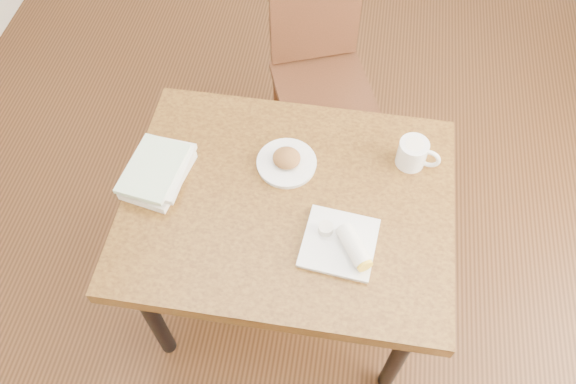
# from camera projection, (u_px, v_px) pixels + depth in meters

# --- Properties ---
(ground) EXTENTS (4.00, 5.00, 0.01)m
(ground) POSITION_uv_depth(u_px,v_px,m) (288.00, 289.00, 2.53)
(ground) COLOR #472814
(ground) RESTS_ON ground
(table) EXTENTS (1.12, 0.87, 0.75)m
(table) POSITION_uv_depth(u_px,v_px,m) (288.00, 213.00, 1.97)
(table) COLOR brown
(table) RESTS_ON ground
(chair_far) EXTENTS (0.54, 0.54, 0.95)m
(chair_far) POSITION_uv_depth(u_px,v_px,m) (319.00, 64.00, 2.53)
(chair_far) COLOR #472314
(chair_far) RESTS_ON ground
(plate_scone) EXTENTS (0.21, 0.21, 0.07)m
(plate_scone) POSITION_uv_depth(u_px,v_px,m) (287.00, 161.00, 1.96)
(plate_scone) COLOR white
(plate_scone) RESTS_ON table
(coffee_mug) EXTENTS (0.15, 0.10, 0.10)m
(coffee_mug) POSITION_uv_depth(u_px,v_px,m) (414.00, 153.00, 1.94)
(coffee_mug) COLOR white
(coffee_mug) RESTS_ON table
(plate_burrito) EXTENTS (0.25, 0.25, 0.08)m
(plate_burrito) POSITION_uv_depth(u_px,v_px,m) (344.00, 244.00, 1.78)
(plate_burrito) COLOR white
(plate_burrito) RESTS_ON table
(book_stack) EXTENTS (0.22, 0.28, 0.07)m
(book_stack) POSITION_uv_depth(u_px,v_px,m) (158.00, 171.00, 1.92)
(book_stack) COLOR white
(book_stack) RESTS_ON table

